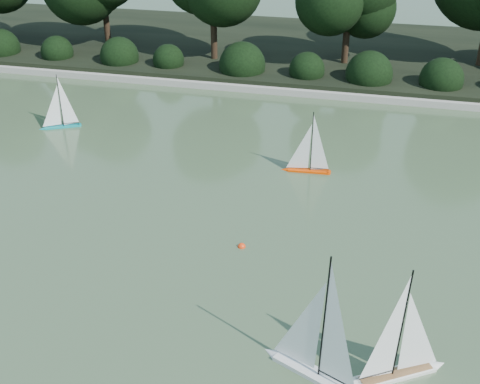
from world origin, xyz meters
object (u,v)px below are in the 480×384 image
at_px(sailboat_white_a, 308,354).
at_px(sailboat_teal, 58,119).
at_px(sailboat_orange, 305,162).
at_px(sailboat_white_b, 405,358).
at_px(race_buoy, 242,247).

xyz_separation_m(sailboat_white_a, sailboat_teal, (-7.04, 6.56, -0.08)).
xyz_separation_m(sailboat_orange, sailboat_teal, (-6.18, 0.93, -0.01)).
height_order(sailboat_orange, sailboat_teal, sailboat_orange).
relative_size(sailboat_white_b, sailboat_teal, 1.29).
relative_size(sailboat_teal, race_buoy, 10.40).
bearing_deg(sailboat_orange, race_buoy, -101.41).
bearing_deg(sailboat_white_b, sailboat_white_a, -168.20).
xyz_separation_m(sailboat_white_b, sailboat_orange, (-2.04, 5.38, -0.05)).
distance_m(sailboat_white_b, race_buoy, 3.53).
bearing_deg(sailboat_teal, sailboat_white_a, -42.97).
bearing_deg(sailboat_white_b, race_buoy, 138.92).
distance_m(sailboat_orange, sailboat_teal, 6.25).
xyz_separation_m(sailboat_white_b, race_buoy, (-2.66, 2.32, -0.28)).
relative_size(sailboat_orange, sailboat_teal, 1.03).
relative_size(sailboat_white_a, race_buoy, 14.32).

